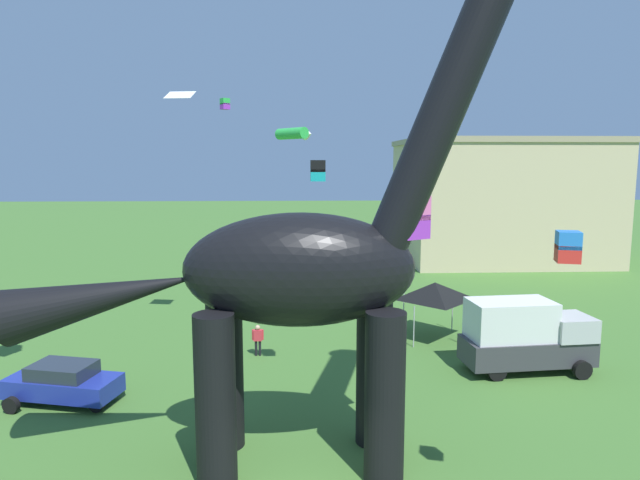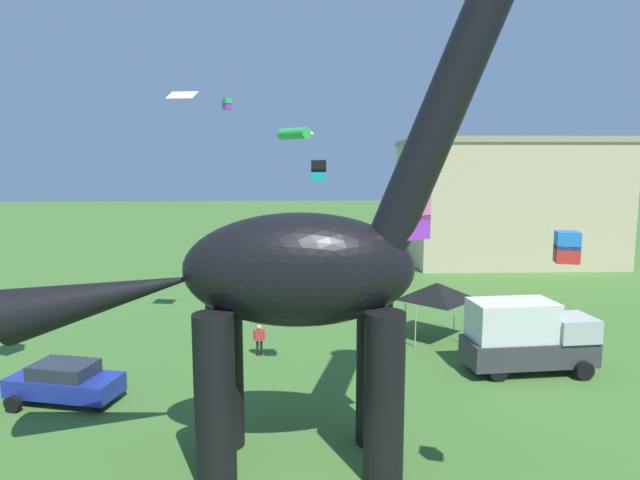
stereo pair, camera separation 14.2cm
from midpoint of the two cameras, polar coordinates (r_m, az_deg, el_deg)
dinosaur_sculpture at (r=16.53m, az=-2.16°, el=-3.04°), size 15.99×3.39×16.72m
parked_sedan_left at (r=24.26m, az=-24.44°, el=-13.01°), size 4.50×2.71×1.55m
parked_box_truck at (r=26.48m, az=20.48°, el=-9.11°), size 5.77×2.59×3.20m
person_strolling_adult at (r=27.18m, az=-6.07°, el=-9.82°), size 0.56×0.25×1.51m
festival_canopy_tent at (r=29.73m, az=11.96°, el=-5.13°), size 3.15×3.15×3.00m
kite_apex at (r=13.68m, az=24.17°, el=-0.67°), size 0.60×0.60×0.70m
kite_far_right at (r=36.17m, az=-9.32°, el=13.53°), size 0.66×0.66×0.67m
kite_high_right at (r=16.75m, az=9.34°, el=2.34°), size 1.21×1.21×1.26m
kite_near_high at (r=36.07m, az=-2.18°, el=10.79°), size 2.65×2.57×0.75m
kite_drifting at (r=29.76m, az=-13.77°, el=14.18°), size 1.53×1.18×0.45m
kite_near_low at (r=20.93m, az=0.05°, el=7.09°), size 0.55×0.55×0.78m
background_building_block at (r=55.76m, az=18.15°, el=3.94°), size 18.22×14.27×11.28m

